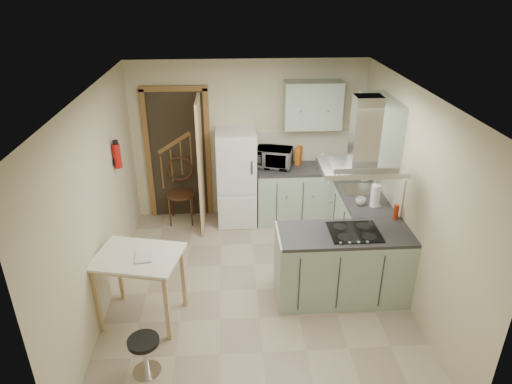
{
  "coord_description": "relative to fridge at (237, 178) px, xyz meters",
  "views": [
    {
      "loc": [
        -0.29,
        -4.66,
        3.62
      ],
      "look_at": [
        0.02,
        0.45,
        1.15
      ],
      "focal_mm": 32.0,
      "sensor_mm": 36.0,
      "label": 1
    }
  ],
  "objects": [
    {
      "name": "kettle",
      "position": [
        1.33,
        0.01,
        0.26
      ],
      "size": [
        0.18,
        0.18,
        0.22
      ],
      "primitive_type": "cylinder",
      "rotation": [
        0.0,
        0.0,
        0.24
      ],
      "color": "silver",
      "rests_on": "counter_back"
    },
    {
      "name": "red_bottle",
      "position": [
        1.91,
        -1.68,
        0.24
      ],
      "size": [
        0.08,
        0.08,
        0.18
      ],
      "primitive_type": "cylinder",
      "rotation": [
        0.0,
        0.0,
        0.25
      ],
      "color": "#AD300E",
      "rests_on": "peninsula"
    },
    {
      "name": "doorway",
      "position": [
        -0.9,
        0.27,
        0.3
      ],
      "size": [
        1.1,
        0.12,
        2.1
      ],
      "primitive_type": "cube",
      "color": "brown",
      "rests_on": "floor"
    },
    {
      "name": "ceiling",
      "position": [
        0.2,
        -1.8,
        1.75
      ],
      "size": [
        4.2,
        4.2,
        0.0
      ],
      "primitive_type": "plane",
      "rotation": [
        3.14,
        0.0,
        0.0
      ],
      "color": "silver",
      "rests_on": "back_wall"
    },
    {
      "name": "fire_extinguisher",
      "position": [
        -1.54,
        -0.9,
        0.75
      ],
      "size": [
        0.1,
        0.1,
        0.32
      ],
      "primitive_type": "cylinder",
      "color": "#B2140F",
      "rests_on": "left_wall"
    },
    {
      "name": "soap_bottle",
      "position": [
        1.85,
        -0.52,
        0.26
      ],
      "size": [
        0.1,
        0.1,
        0.22
      ],
      "primitive_type": "imported",
      "rotation": [
        0.0,
        0.0,
        0.04
      ],
      "color": "#B2B5BF",
      "rests_on": "counter_right"
    },
    {
      "name": "extractor_hood",
      "position": [
        1.32,
        -1.98,
        0.97
      ],
      "size": [
        0.9,
        0.55,
        0.1
      ],
      "primitive_type": "cube",
      "color": "silver",
      "rests_on": "ceiling"
    },
    {
      "name": "back_wall",
      "position": [
        0.2,
        0.3,
        0.5
      ],
      "size": [
        3.6,
        0.0,
        3.6
      ],
      "primitive_type": "plane",
      "rotation": [
        1.57,
        0.0,
        0.0
      ],
      "color": "beige",
      "rests_on": "floor"
    },
    {
      "name": "fridge",
      "position": [
        0.0,
        0.0,
        0.0
      ],
      "size": [
        0.6,
        0.6,
        1.5
      ],
      "primitive_type": "cube",
      "color": "white",
      "rests_on": "floor"
    },
    {
      "name": "splashback",
      "position": [
        1.16,
        0.29,
        0.4
      ],
      "size": [
        1.68,
        0.02,
        0.5
      ],
      "primitive_type": "cube",
      "color": "beige",
      "rests_on": "counter_back"
    },
    {
      "name": "floor",
      "position": [
        0.2,
        -1.8,
        -0.75
      ],
      "size": [
        4.2,
        4.2,
        0.0
      ],
      "primitive_type": "plane",
      "color": "tan",
      "rests_on": "ground"
    },
    {
      "name": "sink",
      "position": [
        1.7,
        -0.85,
        0.16
      ],
      "size": [
        0.45,
        0.4,
        0.01
      ],
      "primitive_type": "cube",
      "color": "silver",
      "rests_on": "counter_right"
    },
    {
      "name": "wall_cabinet_right",
      "position": [
        1.82,
        -0.95,
        1.1
      ],
      "size": [
        0.35,
        0.9,
        0.7
      ],
      "primitive_type": "cube",
      "color": "#9EB2A0",
      "rests_on": "right_wall"
    },
    {
      "name": "microwave",
      "position": [
        0.58,
        0.07,
        0.3
      ],
      "size": [
        0.62,
        0.5,
        0.3
      ],
      "primitive_type": "imported",
      "rotation": [
        0.0,
        0.0,
        -0.28
      ],
      "color": "black",
      "rests_on": "counter_back"
    },
    {
      "name": "book",
      "position": [
        -1.14,
        -2.29,
        0.16
      ],
      "size": [
        0.21,
        0.26,
        0.11
      ],
      "primitive_type": "imported",
      "rotation": [
        0.0,
        0.0,
        0.1
      ],
      "color": "#963632",
      "rests_on": "drop_leaf_table"
    },
    {
      "name": "counter_right",
      "position": [
        1.7,
        -0.68,
        -0.3
      ],
      "size": [
        0.6,
        1.95,
        0.9
      ],
      "primitive_type": "cube",
      "color": "#9EB2A0",
      "rests_on": "floor"
    },
    {
      "name": "hob",
      "position": [
        1.32,
        -1.98,
        0.16
      ],
      "size": [
        0.58,
        0.5,
        0.01
      ],
      "primitive_type": "cube",
      "color": "black",
      "rests_on": "peninsula"
    },
    {
      "name": "cereal_box",
      "position": [
        0.98,
        0.17,
        0.29
      ],
      "size": [
        0.14,
        0.2,
        0.27
      ],
      "primitive_type": "cube",
      "rotation": [
        0.0,
        0.0,
        -0.41
      ],
      "color": "#CD6218",
      "rests_on": "counter_back"
    },
    {
      "name": "drop_leaf_table",
      "position": [
        -1.12,
        -2.24,
        -0.32
      ],
      "size": [
        1.04,
        0.87,
        0.85
      ],
      "primitive_type": "cube",
      "rotation": [
        0.0,
        0.0,
        -0.23
      ],
      "color": "tan",
      "rests_on": "floor"
    },
    {
      "name": "peninsula",
      "position": [
        1.22,
        -1.98,
        -0.3
      ],
      "size": [
        1.55,
        0.65,
        0.9
      ],
      "primitive_type": "cube",
      "color": "#9EB2A0",
      "rests_on": "floor"
    },
    {
      "name": "left_wall",
      "position": [
        -1.6,
        -1.8,
        0.5
      ],
      "size": [
        0.0,
        4.2,
        4.2
      ],
      "primitive_type": "plane",
      "rotation": [
        1.57,
        0.0,
        1.57
      ],
      "color": "beige",
      "rests_on": "floor"
    },
    {
      "name": "wall_cabinet_back",
      "position": [
        1.15,
        0.12,
        1.1
      ],
      "size": [
        0.85,
        0.35,
        0.7
      ],
      "primitive_type": "cube",
      "color": "#9EB2A0",
      "rests_on": "back_wall"
    },
    {
      "name": "counter_back",
      "position": [
        0.86,
        0.0,
        -0.3
      ],
      "size": [
        1.08,
        0.6,
        0.9
      ],
      "primitive_type": "cube",
      "color": "#9EB2A0",
      "rests_on": "floor"
    },
    {
      "name": "bentwood_chair",
      "position": [
        -0.89,
        0.04,
        -0.28
      ],
      "size": [
        0.42,
        0.42,
        0.95
      ],
      "primitive_type": "cube",
      "rotation": [
        0.0,
        0.0,
        0.0
      ],
      "color": "#54351C",
      "rests_on": "floor"
    },
    {
      "name": "cup",
      "position": [
        1.58,
        -1.29,
        0.2
      ],
      "size": [
        0.14,
        0.14,
        0.1
      ],
      "primitive_type": "imported",
      "rotation": [
        0.0,
        0.0,
        0.15
      ],
      "color": "white",
      "rests_on": "counter_right"
    },
    {
      "name": "paper_towel",
      "position": [
        1.75,
        -1.34,
        0.3
      ],
      "size": [
        0.13,
        0.13,
        0.31
      ],
      "primitive_type": "cylinder",
      "rotation": [
        0.0,
        0.0,
        0.09
      ],
      "color": "white",
      "rests_on": "counter_right"
    },
    {
      "name": "stool",
      "position": [
        -0.98,
        -3.05,
        -0.54
      ],
      "size": [
        0.35,
        0.35,
        0.42
      ],
      "primitive_type": "cylinder",
      "rotation": [
        0.0,
        0.0,
        0.12
      ],
      "color": "black",
      "rests_on": "floor"
    },
    {
      "name": "right_wall",
      "position": [
        2.0,
        -1.8,
        0.5
      ],
      "size": [
        0.0,
        4.2,
        4.2
      ],
      "primitive_type": "plane",
      "rotation": [
        1.57,
        0.0,
        -1.57
      ],
      "color": "beige",
      "rests_on": "floor"
    }
  ]
}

